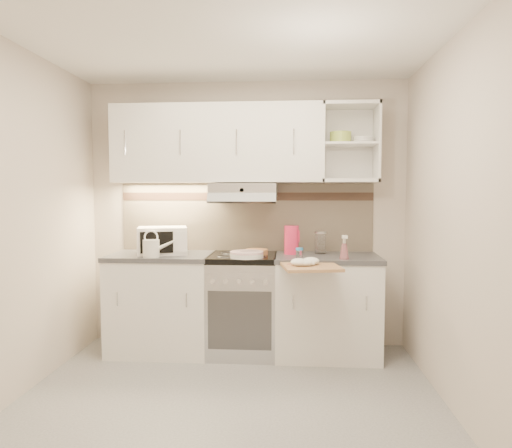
% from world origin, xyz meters
% --- Properties ---
extents(ground, '(3.00, 3.00, 0.00)m').
position_xyz_m(ground, '(0.00, 0.00, 0.00)').
color(ground, '#9C9C9E').
rests_on(ground, ground).
extents(room_shell, '(3.04, 2.84, 2.52)m').
position_xyz_m(room_shell, '(0.00, 0.37, 1.63)').
color(room_shell, beige).
rests_on(room_shell, ground).
extents(base_cabinet_left, '(0.90, 0.60, 0.86)m').
position_xyz_m(base_cabinet_left, '(-0.75, 1.10, 0.43)').
color(base_cabinet_left, white).
rests_on(base_cabinet_left, ground).
extents(worktop_left, '(0.92, 0.62, 0.04)m').
position_xyz_m(worktop_left, '(-0.75, 1.10, 0.88)').
color(worktop_left, '#47474C').
rests_on(worktop_left, base_cabinet_left).
extents(base_cabinet_right, '(0.90, 0.60, 0.86)m').
position_xyz_m(base_cabinet_right, '(0.75, 1.10, 0.43)').
color(base_cabinet_right, white).
rests_on(base_cabinet_right, ground).
extents(worktop_right, '(0.92, 0.62, 0.04)m').
position_xyz_m(worktop_right, '(0.75, 1.10, 0.88)').
color(worktop_right, '#47474C').
rests_on(worktop_right, base_cabinet_right).
extents(electric_range, '(0.60, 0.60, 0.90)m').
position_xyz_m(electric_range, '(0.00, 1.10, 0.45)').
color(electric_range, '#B7B7BC').
rests_on(electric_range, ground).
extents(microwave, '(0.50, 0.42, 0.25)m').
position_xyz_m(microwave, '(-0.74, 1.10, 1.02)').
color(microwave, white).
rests_on(microwave, worktop_left).
extents(watering_can, '(0.28, 0.14, 0.24)m').
position_xyz_m(watering_can, '(-0.76, 0.88, 0.98)').
color(watering_can, silver).
rests_on(watering_can, worktop_left).
extents(plate_stack, '(0.28, 0.28, 0.06)m').
position_xyz_m(plate_stack, '(0.05, 0.92, 0.93)').
color(plate_stack, silver).
rests_on(plate_stack, electric_range).
extents(bread_loaf, '(0.20, 0.20, 0.05)m').
position_xyz_m(bread_loaf, '(0.12, 1.10, 0.92)').
color(bread_loaf, '#A78540').
rests_on(bread_loaf, electric_range).
extents(pink_pitcher, '(0.14, 0.13, 0.26)m').
position_xyz_m(pink_pitcher, '(0.44, 1.17, 1.03)').
color(pink_pitcher, '#DA234D').
rests_on(pink_pitcher, worktop_right).
extents(glass_jar, '(0.11, 0.11, 0.20)m').
position_xyz_m(glass_jar, '(0.70, 1.23, 1.00)').
color(glass_jar, silver).
rests_on(glass_jar, worktop_right).
extents(spice_jar, '(0.06, 0.06, 0.09)m').
position_xyz_m(spice_jar, '(0.50, 0.88, 0.95)').
color(spice_jar, silver).
rests_on(spice_jar, worktop_right).
extents(spray_bottle, '(0.08, 0.08, 0.21)m').
position_xyz_m(spray_bottle, '(0.88, 0.90, 0.98)').
color(spray_bottle, pink).
rests_on(spray_bottle, worktop_right).
extents(cutting_board, '(0.49, 0.46, 0.02)m').
position_xyz_m(cutting_board, '(0.59, 0.63, 0.87)').
color(cutting_board, tan).
rests_on(cutting_board, base_cabinet_right).
extents(dish_towel, '(0.29, 0.26, 0.06)m').
position_xyz_m(dish_towel, '(0.56, 0.67, 0.92)').
color(dish_towel, silver).
rests_on(dish_towel, cutting_board).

